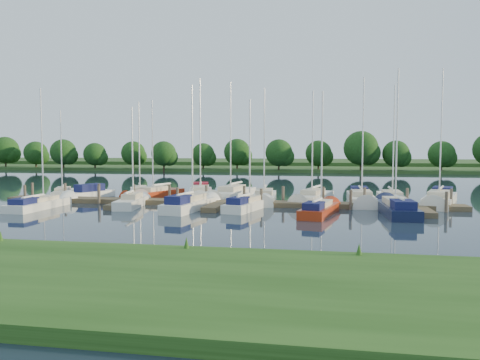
% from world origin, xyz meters
% --- Properties ---
extents(ground, '(260.00, 260.00, 0.00)m').
position_xyz_m(ground, '(0.00, 0.00, 0.00)').
color(ground, '#192433').
rests_on(ground, ground).
extents(near_bank, '(90.00, 10.00, 0.50)m').
position_xyz_m(near_bank, '(0.00, -16.00, 0.25)').
color(near_bank, '#1E4313').
rests_on(near_bank, ground).
extents(dock, '(40.00, 6.00, 0.40)m').
position_xyz_m(dock, '(0.00, 7.31, 0.20)').
color(dock, '#4A3C29').
rests_on(dock, ground).
extents(mooring_pilings, '(38.24, 2.84, 2.00)m').
position_xyz_m(mooring_pilings, '(0.00, 8.43, 0.60)').
color(mooring_pilings, '#473D33').
rests_on(mooring_pilings, ground).
extents(far_shore, '(180.00, 30.00, 0.60)m').
position_xyz_m(far_shore, '(0.00, 75.00, 0.30)').
color(far_shore, '#22461B').
rests_on(far_shore, ground).
extents(distant_hill, '(220.00, 40.00, 1.40)m').
position_xyz_m(distant_hill, '(0.00, 100.00, 0.70)').
color(distant_hill, '#395826').
rests_on(distant_hill, ground).
extents(treeline, '(145.98, 9.64, 8.30)m').
position_xyz_m(treeline, '(-3.91, 61.86, 3.97)').
color(treeline, '#38281C').
rests_on(treeline, ground).
extents(sailboat_n_0, '(3.84, 6.83, 8.93)m').
position_xyz_m(sailboat_n_0, '(-17.00, 11.29, 0.27)').
color(sailboat_n_0, white).
rests_on(sailboat_n_0, ground).
extents(motorboat, '(3.61, 5.80, 1.68)m').
position_xyz_m(motorboat, '(-14.40, 11.51, 0.35)').
color(motorboat, white).
rests_on(motorboat, ground).
extents(sailboat_n_2, '(4.36, 7.70, 9.94)m').
position_xyz_m(sailboat_n_2, '(-9.94, 13.94, 0.27)').
color(sailboat_n_2, white).
rests_on(sailboat_n_2, ground).
extents(sailboat_n_3, '(3.98, 7.71, 9.97)m').
position_xyz_m(sailboat_n_3, '(-7.82, 12.57, 0.28)').
color(sailboat_n_3, '#A0290E').
rests_on(sailboat_n_3, ground).
extents(sailboat_n_4, '(4.13, 9.47, 11.99)m').
position_xyz_m(sailboat_n_4, '(-3.22, 12.88, 0.34)').
color(sailboat_n_4, white).
rests_on(sailboat_n_4, ground).
extents(sailboat_n_5, '(3.49, 9.28, 11.76)m').
position_xyz_m(sailboat_n_5, '(-0.24, 13.59, 0.28)').
color(sailboat_n_5, white).
rests_on(sailboat_n_5, ground).
extents(sailboat_n_6, '(2.50, 8.41, 10.73)m').
position_xyz_m(sailboat_n_6, '(3.31, 10.94, 0.28)').
color(sailboat_n_6, white).
rests_on(sailboat_n_6, ground).
extents(sailboat_n_7, '(3.74, 8.21, 10.50)m').
position_xyz_m(sailboat_n_7, '(7.69, 11.92, 0.28)').
color(sailboat_n_7, white).
rests_on(sailboat_n_7, ground).
extents(sailboat_n_8, '(2.18, 9.05, 11.54)m').
position_xyz_m(sailboat_n_8, '(12.02, 11.70, 0.33)').
color(sailboat_n_8, white).
rests_on(sailboat_n_8, ground).
extents(sailboat_n_9, '(2.18, 8.57, 10.88)m').
position_xyz_m(sailboat_n_9, '(14.76, 12.31, 0.27)').
color(sailboat_n_9, white).
rests_on(sailboat_n_9, ground).
extents(sailboat_n_10, '(4.68, 9.61, 12.19)m').
position_xyz_m(sailboat_n_10, '(18.74, 11.96, 0.33)').
color(sailboat_n_10, white).
rests_on(sailboat_n_10, ground).
extents(sailboat_s_0, '(1.92, 8.03, 10.16)m').
position_xyz_m(sailboat_s_0, '(-14.25, 3.39, 0.31)').
color(sailboat_s_0, white).
rests_on(sailboat_s_0, ground).
extents(sailboat_s_1, '(2.31, 6.74, 8.79)m').
position_xyz_m(sailboat_s_1, '(-7.23, 5.62, 0.28)').
color(sailboat_s_1, white).
rests_on(sailboat_s_1, ground).
extents(sailboat_s_2, '(2.92, 8.08, 10.39)m').
position_xyz_m(sailboat_s_2, '(-1.83, 4.47, 0.34)').
color(sailboat_s_2, white).
rests_on(sailboat_s_2, ground).
extents(sailboat_s_3, '(3.10, 7.19, 9.22)m').
position_xyz_m(sailboat_s_3, '(2.66, 5.50, 0.32)').
color(sailboat_s_3, white).
rests_on(sailboat_s_3, ground).
extents(sailboat_s_4, '(3.05, 7.49, 9.50)m').
position_xyz_m(sailboat_s_4, '(8.40, 3.58, 0.32)').
color(sailboat_s_4, '#A0290E').
rests_on(sailboat_s_4, ground).
extents(sailboat_s_5, '(2.36, 8.85, 11.30)m').
position_xyz_m(sailboat_s_5, '(14.05, 4.95, 0.33)').
color(sailboat_s_5, '#0F1635').
rests_on(sailboat_s_5, ground).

